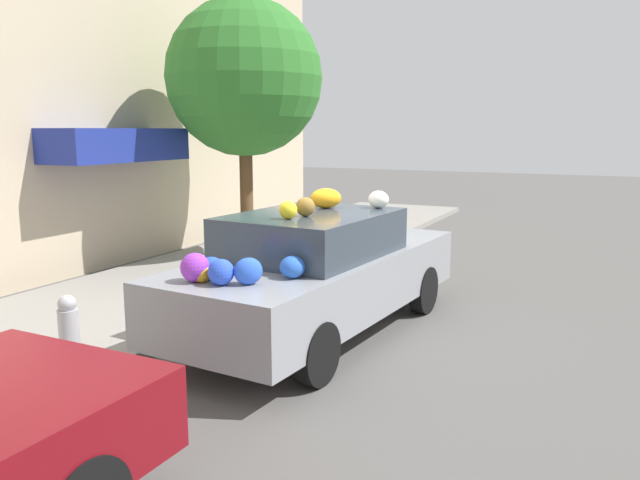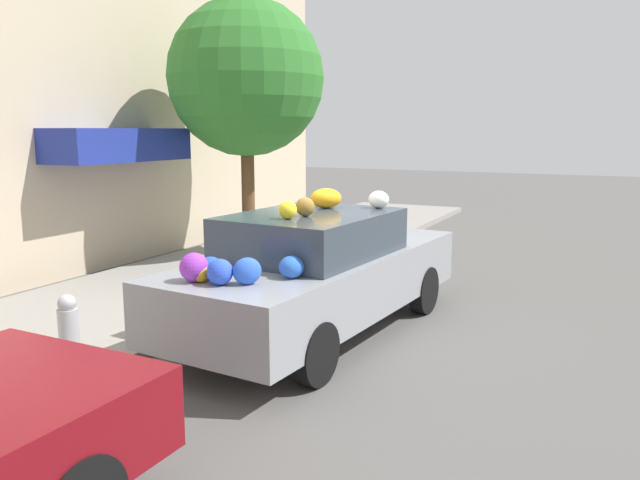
{
  "view_description": "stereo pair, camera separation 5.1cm",
  "coord_description": "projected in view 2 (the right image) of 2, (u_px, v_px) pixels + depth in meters",
  "views": [
    {
      "loc": [
        -6.53,
        -3.34,
        2.43
      ],
      "look_at": [
        0.0,
        -0.14,
        1.14
      ],
      "focal_mm": 35.0,
      "sensor_mm": 36.0,
      "label": 1
    },
    {
      "loc": [
        -6.51,
        -3.38,
        2.43
      ],
      "look_at": [
        0.0,
        -0.14,
        1.14
      ],
      "focal_mm": 35.0,
      "sensor_mm": 36.0,
      "label": 2
    }
  ],
  "objects": [
    {
      "name": "street_tree",
      "position": [
        246.0,
        78.0,
        11.12
      ],
      "size": [
        2.8,
        2.8,
        4.62
      ],
      "color": "brown",
      "rests_on": "sidewalk_curb"
    },
    {
      "name": "ground_plane",
      "position": [
        310.0,
        330.0,
        7.65
      ],
      "size": [
        60.0,
        60.0,
        0.0
      ],
      "primitive_type": "plane",
      "color": "#565451"
    },
    {
      "name": "building_facade",
      "position": [
        19.0,
        82.0,
        9.32
      ],
      "size": [
        18.0,
        1.2,
        6.32
      ],
      "color": "#C6B293",
      "rests_on": "ground"
    },
    {
      "name": "art_car",
      "position": [
        318.0,
        270.0,
        7.41
      ],
      "size": [
        4.61,
        2.06,
        1.72
      ],
      "rotation": [
        0.0,
        0.0,
        -0.08
      ],
      "color": "gray",
      "rests_on": "ground"
    },
    {
      "name": "fire_hydrant",
      "position": [
        69.0,
        329.0,
        6.21
      ],
      "size": [
        0.2,
        0.2,
        0.7
      ],
      "color": "#B2B2B7",
      "rests_on": "sidewalk_curb"
    },
    {
      "name": "sidewalk_curb",
      "position": [
        141.0,
        299.0,
        8.82
      ],
      "size": [
        24.0,
        3.2,
        0.12
      ],
      "color": "gray",
      "rests_on": "ground"
    }
  ]
}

